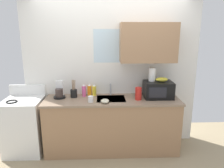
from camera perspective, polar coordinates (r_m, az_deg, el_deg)
name	(u,v)px	position (r m, az deg, el deg)	size (l,w,h in m)	color
kitchen_wall_assembly	(118,68)	(3.66, 1.57, 4.36)	(2.96, 0.42, 2.50)	white
counter_unit	(112,124)	(3.63, -0.01, -10.64)	(2.19, 0.63, 0.90)	#9E7551
sink_faucet	(111,89)	(3.67, -0.38, -1.35)	(0.03, 0.03, 0.20)	#B2B5BA
stove_range	(25,125)	(3.86, -22.25, -10.19)	(0.60, 0.60, 1.08)	white
microwave	(158,90)	(3.58, 12.21, -1.48)	(0.46, 0.35, 0.27)	black
banana_bunch	(162,80)	(3.55, 13.13, 1.18)	(0.20, 0.11, 0.07)	gold
paper_towel_roll	(152,74)	(3.55, 10.65, 2.53)	(0.11, 0.11, 0.22)	white
coffee_maker	(60,91)	(3.61, -13.83, -1.94)	(0.19, 0.21, 0.28)	black
dish_soap_bottle_yellow	(94,90)	(3.64, -4.78, -1.64)	(0.07, 0.07, 0.20)	yellow
dish_soap_bottle_orange	(89,90)	(3.65, -6.04, -1.57)	(0.07, 0.07, 0.21)	orange
dish_soap_bottle_pink	(84,91)	(3.61, -7.52, -1.74)	(0.06, 0.06, 0.21)	#E55999
cereal_canister	(138,94)	(3.43, 7.06, -2.56)	(0.10, 0.10, 0.20)	red
mug_white	(91,99)	(3.32, -5.72, -4.03)	(0.08, 0.08, 0.10)	white
utensil_crock	(74,93)	(3.59, -10.17, -2.38)	(0.11, 0.11, 0.30)	black
small_bowl	(105,101)	(3.26, -1.90, -4.59)	(0.13, 0.13, 0.07)	beige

